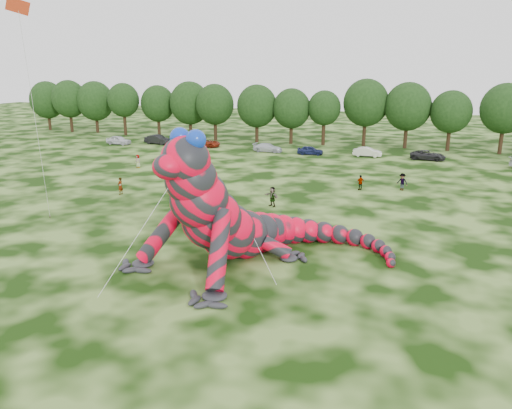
{
  "coord_description": "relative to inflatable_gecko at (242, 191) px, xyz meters",
  "views": [
    {
      "loc": [
        16.55,
        -22.41,
        12.47
      ],
      "look_at": [
        6.85,
        6.27,
        4.0
      ],
      "focal_mm": 35.0,
      "sensor_mm": 36.0,
      "label": 1
    }
  ],
  "objects": [
    {
      "name": "tree_4",
      "position": [
        -35.16,
        51.44,
        0.01
      ],
      "size": [
        6.22,
        5.6,
        9.06
      ],
      "primitive_type": null,
      "color": "black",
      "rests_on": "ground"
    },
    {
      "name": "tree_7",
      "position": [
        -15.6,
        49.53,
        0.22
      ],
      "size": [
        6.68,
        6.01,
        9.48
      ],
      "primitive_type": null,
      "color": "black",
      "rests_on": "ground"
    },
    {
      "name": "tree_3",
      "position": [
        -41.23,
        49.8,
        0.2
      ],
      "size": [
        5.81,
        5.23,
        9.44
      ],
      "primitive_type": null,
      "color": "black",
      "rests_on": "ground"
    },
    {
      "name": "car_0",
      "position": [
        -36.12,
        39.84,
        -3.81
      ],
      "size": [
        4.29,
        1.96,
        1.43
      ],
      "primitive_type": "imported",
      "rotation": [
        0.0,
        0.0,
        1.51
      ],
      "color": "silver",
      "rests_on": "ground"
    },
    {
      "name": "car_2",
      "position": [
        -21.7,
        42.16,
        -3.85
      ],
      "size": [
        4.84,
        2.3,
        1.34
      ],
      "primitive_type": "imported",
      "rotation": [
        0.0,
        0.0,
        1.55
      ],
      "color": "maroon",
      "rests_on": "ground"
    },
    {
      "name": "tree_11",
      "position": [
        8.27,
        50.92,
        0.51
      ],
      "size": [
        7.01,
        6.31,
        10.07
      ],
      "primitive_type": null,
      "color": "black",
      "rests_on": "ground"
    },
    {
      "name": "tree_6",
      "position": [
        -23.07,
        49.41,
        0.23
      ],
      "size": [
        6.52,
        5.86,
        9.49
      ],
      "primitive_type": null,
      "color": "black",
      "rests_on": "ground"
    },
    {
      "name": "car_5",
      "position": [
        3.59,
        41.51,
        -3.86
      ],
      "size": [
        3.99,
        1.4,
        1.31
      ],
      "primitive_type": "imported",
      "rotation": [
        0.0,
        0.0,
        1.57
      ],
      "color": "silver",
      "rests_on": "ground"
    },
    {
      "name": "tree_9",
      "position": [
        -4.45,
        50.07,
        -0.18
      ],
      "size": [
        5.27,
        4.74,
        8.68
      ],
      "primitive_type": null,
      "color": "black",
      "rests_on": "ground"
    },
    {
      "name": "tree_13",
      "position": [
        21.62,
        49.86,
        0.54
      ],
      "size": [
        6.83,
        6.15,
        10.13
      ],
      "primitive_type": null,
      "color": "black",
      "rests_on": "ground"
    },
    {
      "name": "spectator_0",
      "position": [
        -17.26,
        11.73,
        -3.65
      ],
      "size": [
        0.47,
        0.67,
        1.73
      ],
      "primitive_type": "imported",
      "rotation": [
        0.0,
        0.0,
        4.62
      ],
      "color": "gray",
      "rests_on": "ground"
    },
    {
      "name": "spectator_4",
      "position": [
        -22.98,
        24.31,
        -3.71
      ],
      "size": [
        0.92,
        0.75,
        1.63
      ],
      "primitive_type": "imported",
      "rotation": [
        0.0,
        0.0,
        5.94
      ],
      "color": "gray",
      "rests_on": "ground"
    },
    {
      "name": "car_3",
      "position": [
        -10.92,
        40.74,
        -3.88
      ],
      "size": [
        4.42,
        1.86,
        1.28
      ],
      "primitive_type": "imported",
      "rotation": [
        0.0,
        0.0,
        1.55
      ],
      "color": "silver",
      "rests_on": "ground"
    },
    {
      "name": "tree_12",
      "position": [
        14.5,
        50.47,
        -0.03
      ],
      "size": [
        5.99,
        5.39,
        8.97
      ],
      "primitive_type": null,
      "color": "black",
      "rests_on": "ground"
    },
    {
      "name": "spectator_1",
      "position": [
        -12.59,
        13.94,
        -3.71
      ],
      "size": [
        0.8,
        0.63,
        1.62
      ],
      "primitive_type": "imported",
      "rotation": [
        0.0,
        0.0,
        6.26
      ],
      "color": "gray",
      "rests_on": "ground"
    },
    {
      "name": "spectator_3",
      "position": [
        5.19,
        21.32,
        -3.73
      ],
      "size": [
        0.97,
        0.85,
        1.58
      ],
      "primitive_type": "imported",
      "rotation": [
        0.0,
        0.0,
        3.77
      ],
      "color": "gray",
      "rests_on": "ground"
    },
    {
      "name": "spectator_5",
      "position": [
        -1.64,
        12.46,
        -3.6
      ],
      "size": [
        1.74,
        1.34,
        1.84
      ],
      "primitive_type": "imported",
      "rotation": [
        0.0,
        0.0,
        5.74
      ],
      "color": "gray",
      "rests_on": "ground"
    },
    {
      "name": "car_6",
      "position": [
        11.74,
        41.5,
        -3.87
      ],
      "size": [
        4.91,
        2.76,
        1.29
      ],
      "primitive_type": "imported",
      "rotation": [
        0.0,
        0.0,
        1.44
      ],
      "color": "#232325",
      "rests_on": "ground"
    },
    {
      "name": "tree_0",
      "position": [
        -60.07,
        51.96,
        0.23
      ],
      "size": [
        6.91,
        6.22,
        9.51
      ],
      "primitive_type": null,
      "color": "black",
      "rests_on": "ground"
    },
    {
      "name": "tree_1",
      "position": [
        -53.87,
        50.78,
        0.38
      ],
      "size": [
        6.74,
        6.07,
        9.81
      ],
      "primitive_type": null,
      "color": "black",
      "rests_on": "ground"
    },
    {
      "name": "tree_5",
      "position": [
        -28.64,
        51.16,
        0.38
      ],
      "size": [
        7.16,
        6.44,
        9.8
      ],
      "primitive_type": null,
      "color": "black",
      "rests_on": "ground"
    },
    {
      "name": "tree_10",
      "position": [
        1.88,
        51.31,
        0.73
      ],
      "size": [
        7.09,
        6.38,
        10.5
      ],
      "primitive_type": null,
      "color": "black",
      "rests_on": "ground"
    },
    {
      "name": "ground",
      "position": [
        -5.52,
        -7.27,
        -4.52
      ],
      "size": [
        240.0,
        240.0,
        0.0
      ],
      "primitive_type": "plane",
      "color": "#16330A",
      "rests_on": "ground"
    },
    {
      "name": "tree_8",
      "position": [
        -9.73,
        49.71,
        -0.05
      ],
      "size": [
        6.14,
        5.53,
        8.94
      ],
      "primitive_type": null,
      "color": "black",
      "rests_on": "ground"
    },
    {
      "name": "inflatable_gecko",
      "position": [
        0.0,
        0.0,
        0.0
      ],
      "size": [
        21.37,
        22.78,
        9.04
      ],
      "primitive_type": null,
      "rotation": [
        0.0,
        0.0,
        -0.43
      ],
      "color": "#F20326",
      "rests_on": "ground"
    },
    {
      "name": "tree_2",
      "position": [
        -48.53,
        51.49,
        0.3
      ],
      "size": [
        7.04,
        6.34,
        9.64
      ],
      "primitive_type": null,
      "color": "black",
      "rests_on": "ground"
    },
    {
      "name": "spectator_2",
      "position": [
        9.28,
        22.58,
        -3.63
      ],
      "size": [
        1.32,
        1.05,
        1.78
      ],
      "primitive_type": "imported",
      "rotation": [
        0.0,
        0.0,
        5.89
      ],
      "color": "gray",
      "rests_on": "ground"
    },
    {
      "name": "car_4",
      "position": [
        -4.4,
        40.43,
        -3.88
      ],
      "size": [
        3.85,
        1.83,
        1.27
      ],
      "primitive_type": "imported",
      "rotation": [
        0.0,
        0.0,
        1.66
      ],
      "color": "navy",
      "rests_on": "ground"
    },
    {
      "name": "car_1",
      "position": [
        -30.25,
        42.25,
        -3.77
      ],
      "size": [
        4.77,
        2.32,
        1.51
      ],
      "primitive_type": "imported",
      "rotation": [
        0.0,
        0.0,
        1.41
      ],
      "color": "black",
      "rests_on": "ground"
    },
    {
      "name": "flying_kite",
      "position": [
        -15.17,
        -1.3,
        10.47
      ],
      "size": [
        4.3,
        5.24,
        17.3
      ],
      "color": "red",
      "rests_on": "ground"
    }
  ]
}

